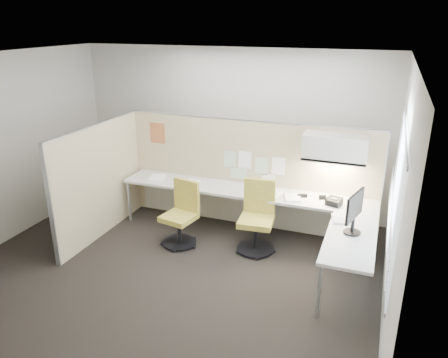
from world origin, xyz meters
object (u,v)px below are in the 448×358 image
at_px(chair_left, 182,216).
at_px(phone, 334,201).
at_px(monitor, 354,211).
at_px(chair_right, 257,219).
at_px(desk, 262,204).

height_order(chair_left, phone, chair_left).
bearing_deg(chair_left, monitor, 4.81).
bearing_deg(phone, monitor, -50.03).
xyz_separation_m(chair_left, phone, (2.14, 0.57, 0.33)).
bearing_deg(chair_left, chair_right, 22.14).
distance_m(desk, monitor, 1.63).
relative_size(chair_right, phone, 4.00).
distance_m(desk, phone, 1.06).
bearing_deg(chair_right, phone, 12.61).
xyz_separation_m(chair_right, monitor, (1.36, -0.48, 0.56)).
bearing_deg(chair_right, chair_left, -174.10).
height_order(desk, chair_right, chair_right).
height_order(desk, chair_left, chair_left).
bearing_deg(monitor, chair_left, 99.40).
xyz_separation_m(chair_right, phone, (1.03, 0.34, 0.30)).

